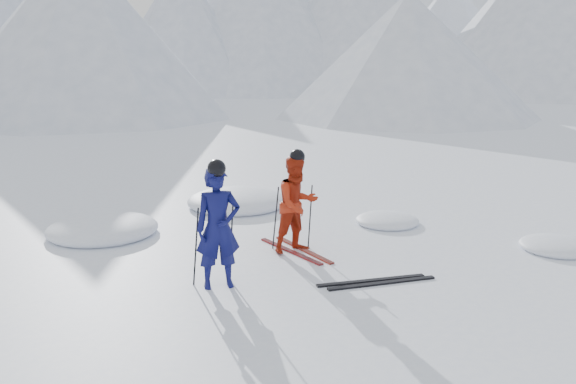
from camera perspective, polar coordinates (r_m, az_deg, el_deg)
name	(u,v)px	position (r m, az deg, el deg)	size (l,w,h in m)	color
ground	(390,254)	(10.49, 9.51, -5.76)	(160.00, 160.00, 0.00)	white
mountain_range	(219,5)	(45.35, -6.49, 17.03)	(106.15, 62.94, 15.53)	#B2BCD1
skier_blue	(218,228)	(8.75, -6.55, -3.37)	(0.64, 0.42, 1.77)	#0C0E4B
skier_red	(297,204)	(10.27, 0.86, -1.15)	(0.81, 0.63, 1.66)	#AB240D
pole_blue_left	(196,247)	(8.91, -8.61, -5.10)	(0.02, 0.02, 1.18)	black
pole_blue_right	(231,241)	(9.12, -5.34, -4.59)	(0.02, 0.02, 1.18)	black
pole_red_left	(276,218)	(10.47, -1.17, -2.45)	(0.02, 0.02, 1.11)	black
pole_red_right	(310,216)	(10.58, 2.09, -2.29)	(0.02, 0.02, 1.11)	black
ski_worn_left	(290,251)	(10.46, 0.23, -5.54)	(0.09, 1.70, 0.03)	black
ski_worn_right	(303,250)	(10.54, 1.46, -5.40)	(0.09, 1.70, 0.03)	black
ski_loose_a	(371,281)	(9.23, 7.79, -8.21)	(0.09, 1.70, 0.03)	black
ski_loose_b	(382,283)	(9.15, 8.78, -8.43)	(0.09, 1.70, 0.03)	black
snow_lumps	(226,220)	(12.51, -5.79, -2.60)	(8.99, 6.64, 0.49)	white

